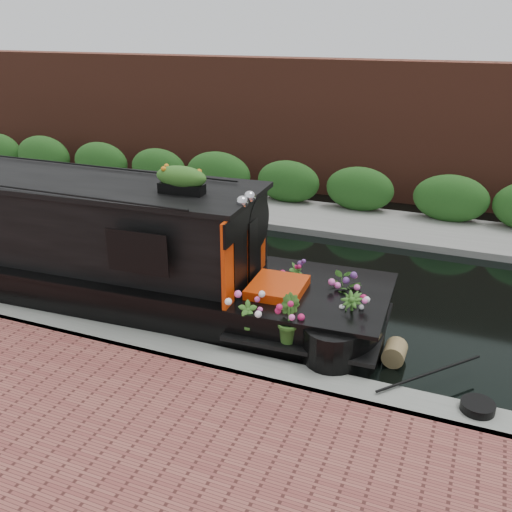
% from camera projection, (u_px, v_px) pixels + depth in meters
% --- Properties ---
extents(ground, '(80.00, 80.00, 0.00)m').
position_uv_depth(ground, '(211.00, 273.00, 12.24)').
color(ground, black).
rests_on(ground, ground).
extents(near_bank_coping, '(40.00, 0.60, 0.50)m').
position_uv_depth(near_bank_coping, '(122.00, 348.00, 9.42)').
color(near_bank_coping, gray).
rests_on(near_bank_coping, ground).
extents(far_bank_path, '(40.00, 2.40, 0.34)m').
position_uv_depth(far_bank_path, '(279.00, 216.00, 15.83)').
color(far_bank_path, gray).
rests_on(far_bank_path, ground).
extents(far_hedge, '(40.00, 1.10, 2.80)m').
position_uv_depth(far_hedge, '(289.00, 207.00, 16.60)').
color(far_hedge, '#214F1A').
rests_on(far_hedge, ground).
extents(far_brick_wall, '(40.00, 1.00, 8.00)m').
position_uv_depth(far_brick_wall, '(311.00, 189.00, 18.40)').
color(far_brick_wall, brown).
rests_on(far_brick_wall, ground).
extents(narrowboat, '(13.11, 2.91, 3.07)m').
position_uv_depth(narrowboat, '(36.00, 247.00, 11.14)').
color(narrowboat, black).
rests_on(narrowboat, ground).
extents(rope_fender, '(0.35, 0.43, 0.35)m').
position_uv_depth(rope_fender, '(395.00, 352.00, 8.97)').
color(rope_fender, olive).
rests_on(rope_fender, ground).
extents(coiled_mooring_rope, '(0.45, 0.45, 0.12)m').
position_uv_depth(coiled_mooring_rope, '(478.00, 407.00, 7.49)').
color(coiled_mooring_rope, black).
rests_on(coiled_mooring_rope, near_bank_coping).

